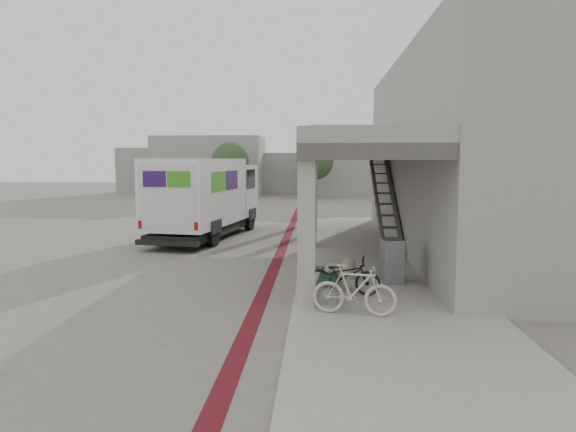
# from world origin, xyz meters

# --- Properties ---
(ground) EXTENTS (120.00, 120.00, 0.00)m
(ground) POSITION_xyz_m (0.00, 0.00, 0.00)
(ground) COLOR slate
(ground) RESTS_ON ground
(bike_lane_stripe) EXTENTS (0.35, 40.00, 0.01)m
(bike_lane_stripe) POSITION_xyz_m (1.00, 2.00, 0.01)
(bike_lane_stripe) COLOR #5B121A
(bike_lane_stripe) RESTS_ON ground
(sidewalk) EXTENTS (4.40, 28.00, 0.12)m
(sidewalk) POSITION_xyz_m (4.00, 0.00, 0.06)
(sidewalk) COLOR gray
(sidewalk) RESTS_ON ground
(transit_building) EXTENTS (7.60, 17.00, 7.00)m
(transit_building) POSITION_xyz_m (6.83, 4.50, 3.40)
(transit_building) COLOR gray
(transit_building) RESTS_ON ground
(distant_backdrop) EXTENTS (28.00, 10.00, 6.50)m
(distant_backdrop) POSITION_xyz_m (-2.84, 35.89, 2.70)
(distant_backdrop) COLOR gray
(distant_backdrop) RESTS_ON ground
(tree_left) EXTENTS (3.20, 3.20, 4.80)m
(tree_left) POSITION_xyz_m (-5.00, 28.00, 3.18)
(tree_left) COLOR #38281C
(tree_left) RESTS_ON ground
(tree_mid) EXTENTS (3.20, 3.20, 4.80)m
(tree_mid) POSITION_xyz_m (2.00, 30.00, 3.18)
(tree_mid) COLOR #38281C
(tree_mid) RESTS_ON ground
(tree_right) EXTENTS (3.20, 3.20, 4.80)m
(tree_right) POSITION_xyz_m (10.00, 29.00, 3.18)
(tree_right) COLOR #38281C
(tree_right) RESTS_ON ground
(fedex_truck) EXTENTS (3.64, 8.19, 3.38)m
(fedex_truck) POSITION_xyz_m (-2.45, 7.02, 1.80)
(fedex_truck) COLOR black
(fedex_truck) RESTS_ON ground
(bench) EXTENTS (0.58, 2.04, 0.47)m
(bench) POSITION_xyz_m (2.60, -2.58, 0.46)
(bench) COLOR gray
(bench) RESTS_ON sidewalk
(bollard_near) EXTENTS (0.38, 0.38, 0.57)m
(bollard_near) POSITION_xyz_m (3.20, -0.76, 0.41)
(bollard_near) COLOR gray
(bollard_near) RESTS_ON sidewalk
(bollard_far) EXTENTS (0.46, 0.46, 0.68)m
(bollard_far) POSITION_xyz_m (2.74, -2.03, 0.46)
(bollard_far) COLOR gray
(bollard_far) RESTS_ON sidewalk
(utility_cabinet) EXTENTS (0.58, 0.73, 1.14)m
(utility_cabinet) POSITION_xyz_m (4.30, -1.13, 0.69)
(utility_cabinet) COLOR gray
(utility_cabinet) RESTS_ON sidewalk
(bicycle_black) EXTENTS (1.83, 0.86, 0.93)m
(bicycle_black) POSITION_xyz_m (2.96, -2.50, 0.58)
(bicycle_black) COLOR black
(bicycle_black) RESTS_ON sidewalk
(bicycle_cream) EXTENTS (1.83, 0.84, 1.06)m
(bicycle_cream) POSITION_xyz_m (3.11, -4.12, 0.65)
(bicycle_cream) COLOR beige
(bicycle_cream) RESTS_ON sidewalk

